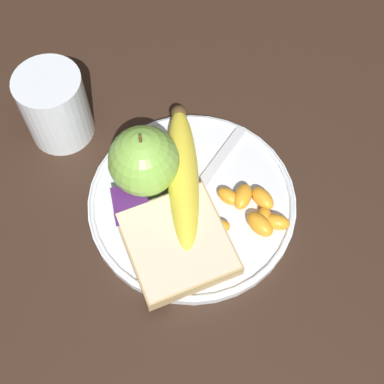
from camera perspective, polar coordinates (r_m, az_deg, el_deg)
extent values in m
plane|color=#332116|center=(0.63, 0.00, -1.37)|extent=(3.00, 3.00, 0.00)
cylinder|color=silver|center=(0.62, 0.00, -1.12)|extent=(0.24, 0.24, 0.01)
torus|color=silver|center=(0.62, 0.00, -0.87)|extent=(0.24, 0.24, 0.01)
cylinder|color=silver|center=(0.66, -14.39, 8.82)|extent=(0.08, 0.08, 0.10)
cylinder|color=orange|center=(0.67, -14.25, 8.44)|extent=(0.07, 0.07, 0.08)
sphere|color=#84BC47|center=(0.60, -5.17, 3.30)|extent=(0.08, 0.08, 0.08)
cylinder|color=brown|center=(0.56, -5.53, 5.64)|extent=(0.00, 0.00, 0.01)
ellipsoid|color=yellow|center=(0.61, -0.98, 1.64)|extent=(0.19, 0.06, 0.04)
sphere|color=#473319|center=(0.66, -1.40, 8.39)|extent=(0.02, 0.02, 0.02)
cube|color=tan|center=(0.58, -1.59, -5.51)|extent=(0.13, 0.12, 0.02)
cube|color=beige|center=(0.58, -1.59, -5.51)|extent=(0.12, 0.12, 0.02)
cube|color=silver|center=(0.64, 2.37, 2.70)|extent=(0.10, 0.10, 0.00)
cube|color=silver|center=(0.60, -2.31, -3.65)|extent=(0.06, 0.06, 0.00)
cube|color=white|center=(0.60, -6.41, -2.04)|extent=(0.05, 0.04, 0.02)
cube|color=#4C1E60|center=(0.59, -6.51, -1.59)|extent=(0.05, 0.04, 0.00)
ellipsoid|color=orange|center=(0.60, 9.02, -3.16)|extent=(0.03, 0.03, 0.02)
ellipsoid|color=orange|center=(0.59, 2.81, -3.78)|extent=(0.02, 0.03, 0.02)
ellipsoid|color=orange|center=(0.60, 7.82, -2.68)|extent=(0.03, 0.02, 0.01)
ellipsoid|color=orange|center=(0.61, 7.54, -0.66)|extent=(0.04, 0.03, 0.02)
ellipsoid|color=orange|center=(0.61, 5.42, -0.47)|extent=(0.04, 0.03, 0.02)
ellipsoid|color=orange|center=(0.60, 7.27, -3.44)|extent=(0.04, 0.04, 0.02)
ellipsoid|color=orange|center=(0.61, 3.87, -0.45)|extent=(0.03, 0.03, 0.02)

